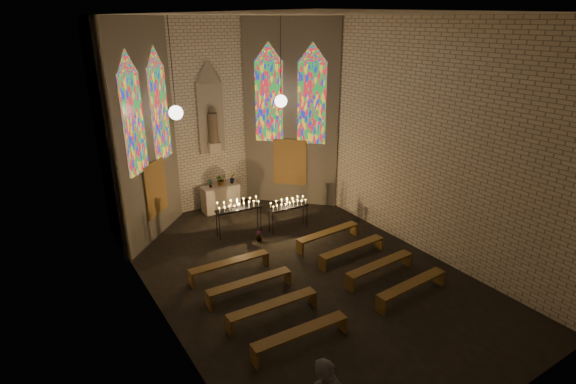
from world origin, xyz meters
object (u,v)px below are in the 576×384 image
object	(u,v)px
altar	(221,198)
aisle_flower_pot	(259,236)
votive_stand_right	(288,205)
votive_stand_left	(238,207)

from	to	relation	value
altar	aisle_flower_pot	distance (m)	3.07
aisle_flower_pot	votive_stand_right	size ratio (longest dim) A/B	0.25
altar	votive_stand_left	bearing A→B (deg)	-98.47
votive_stand_left	votive_stand_right	xyz separation A→B (m)	(1.59, -0.63, -0.08)
altar	votive_stand_left	distance (m)	2.27
altar	aisle_flower_pot	bearing A→B (deg)	-90.75
aisle_flower_pot	votive_stand_right	distance (m)	1.51
altar	votive_stand_right	distance (m)	3.12
altar	votive_stand_right	xyz separation A→B (m)	(1.26, -2.82, 0.42)
altar	aisle_flower_pot	world-z (taller)	altar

